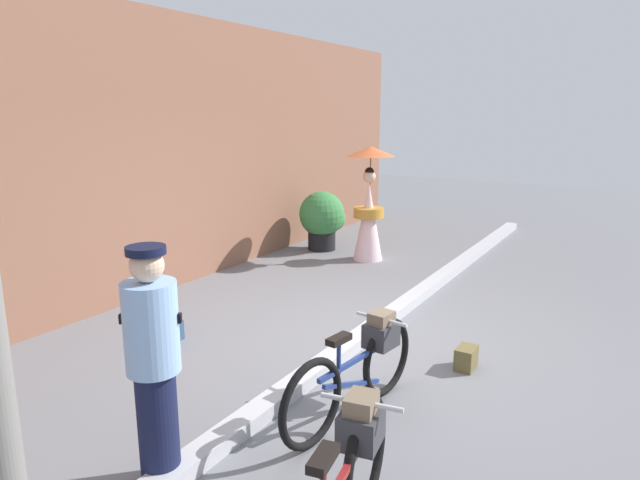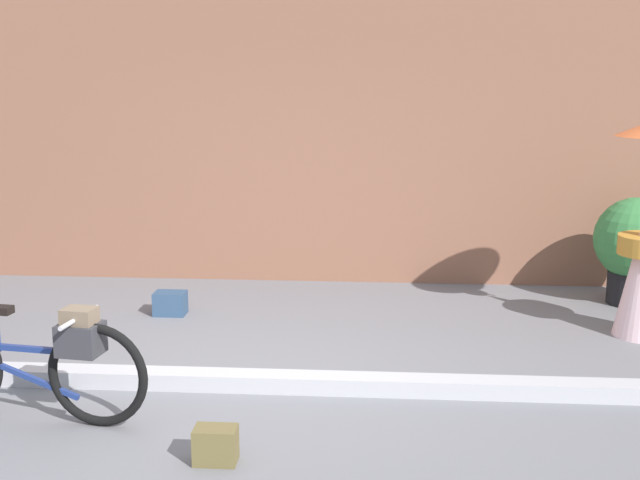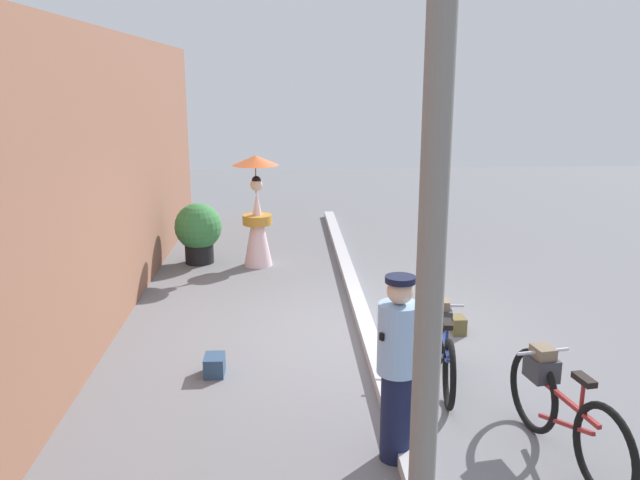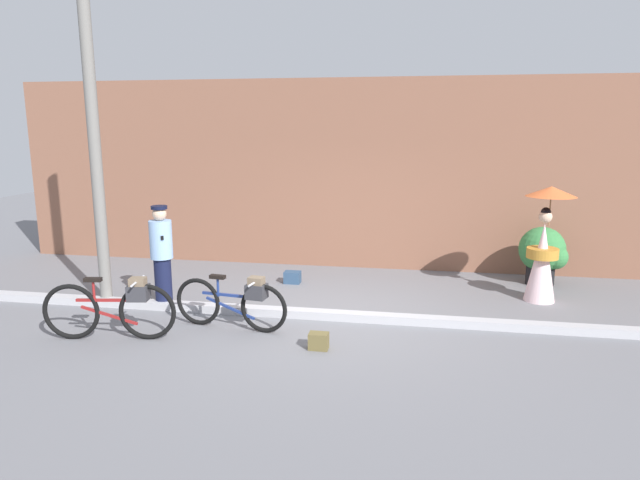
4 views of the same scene
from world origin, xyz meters
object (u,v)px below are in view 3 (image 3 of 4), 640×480
at_px(bicycle_near_officer, 561,407).
at_px(bicycle_far_side, 443,343).
at_px(backpack_on_pavement, 215,365).
at_px(backpack_spare, 458,324).
at_px(person_officer, 398,365).
at_px(person_with_parasol, 257,212).
at_px(potted_plant_by_door, 199,230).
at_px(utility_pole, 434,196).

distance_m(bicycle_near_officer, bicycle_far_side, 1.58).
distance_m(backpack_on_pavement, backpack_spare, 3.07).
bearing_deg(person_officer, person_with_parasol, 13.15).
distance_m(person_with_parasol, backpack_on_pavement, 4.25).
distance_m(potted_plant_by_door, backpack_spare, 4.95).
xyz_separation_m(potted_plant_by_door, backpack_spare, (-3.38, -3.59, -0.46)).
xyz_separation_m(bicycle_far_side, potted_plant_by_door, (4.63, 3.08, 0.16)).
distance_m(person_officer, backpack_on_pavement, 2.46).
xyz_separation_m(person_with_parasol, potted_plant_by_door, (0.22, 0.99, -0.34)).
height_order(bicycle_far_side, backpack_on_pavement, bicycle_far_side).
relative_size(bicycle_near_officer, utility_pole, 0.36).
relative_size(person_officer, backpack_spare, 6.42).
relative_size(person_officer, person_with_parasol, 0.86).
distance_m(person_with_parasol, utility_pole, 7.09).
bearing_deg(backpack_spare, potted_plant_by_door, 46.76).
bearing_deg(person_with_parasol, backpack_spare, -140.57).
xyz_separation_m(person_officer, backpack_on_pavement, (1.66, 1.66, -0.73)).
relative_size(potted_plant_by_door, backpack_on_pavement, 3.59).
relative_size(potted_plant_by_door, utility_pole, 0.22).
bearing_deg(utility_pole, potted_plant_by_door, 18.59).
bearing_deg(person_with_parasol, utility_pole, -168.63).
relative_size(bicycle_far_side, backpack_spare, 6.76).
distance_m(bicycle_near_officer, potted_plant_by_door, 7.12).
bearing_deg(utility_pole, bicycle_near_officer, -55.39).
relative_size(bicycle_near_officer, person_officer, 1.10).
relative_size(bicycle_far_side, utility_pole, 0.35).
distance_m(backpack_spare, utility_pole, 4.47).
bearing_deg(potted_plant_by_door, utility_pole, -161.41).
bearing_deg(potted_plant_by_door, backpack_on_pavement, -171.02).
bearing_deg(bicycle_near_officer, person_with_parasol, 25.01).
bearing_deg(person_officer, backpack_spare, -24.96).
distance_m(bicycle_near_officer, person_with_parasol, 6.48).
height_order(bicycle_near_officer, backpack_spare, bicycle_near_officer).
xyz_separation_m(bicycle_near_officer, person_officer, (0.03, 1.37, 0.40)).
height_order(person_with_parasol, backpack_on_pavement, person_with_parasol).
height_order(backpack_on_pavement, utility_pole, utility_pole).
distance_m(bicycle_near_officer, backpack_on_pavement, 3.49).
bearing_deg(bicycle_near_officer, person_officer, 88.68).
bearing_deg(potted_plant_by_door, bicycle_near_officer, -148.48).
xyz_separation_m(backpack_spare, utility_pole, (-3.63, 1.23, 2.29)).
relative_size(person_officer, utility_pole, 0.33).
relative_size(person_with_parasol, potted_plant_by_door, 1.79).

